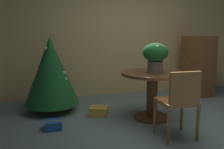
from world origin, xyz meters
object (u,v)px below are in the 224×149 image
(round_dining_table, at_px, (152,87))
(flower_vase, at_px, (155,55))
(holiday_tree, at_px, (51,71))
(wooden_chair_near, at_px, (179,100))
(gift_box_gold, at_px, (99,111))
(wooden_cabinet, at_px, (198,66))
(gift_box_blue, at_px, (53,125))

(round_dining_table, height_order, flower_vase, flower_vase)
(holiday_tree, bearing_deg, wooden_chair_near, -47.30)
(gift_box_gold, xyz_separation_m, wooden_cabinet, (2.42, 0.75, 0.58))
(round_dining_table, bearing_deg, gift_box_blue, -179.17)
(wooden_chair_near, bearing_deg, round_dining_table, 90.00)
(wooden_chair_near, distance_m, wooden_cabinet, 2.57)
(flower_vase, bearing_deg, holiday_tree, 149.74)
(round_dining_table, xyz_separation_m, gift_box_gold, (-0.80, 0.39, -0.45))
(gift_box_gold, bearing_deg, wooden_chair_near, -57.11)
(wooden_chair_near, height_order, holiday_tree, holiday_tree)
(round_dining_table, height_order, holiday_tree, holiday_tree)
(wooden_chair_near, xyz_separation_m, gift_box_gold, (-0.80, 1.24, -0.47))
(wooden_chair_near, bearing_deg, holiday_tree, 132.70)
(holiday_tree, xyz_separation_m, wooden_cabinet, (3.17, 0.31, -0.08))
(wooden_chair_near, distance_m, holiday_tree, 2.30)
(gift_box_blue, bearing_deg, holiday_tree, 87.50)
(gift_box_blue, relative_size, gift_box_gold, 0.68)
(flower_vase, relative_size, holiday_tree, 0.35)
(flower_vase, xyz_separation_m, gift_box_blue, (-1.60, 0.05, -1.00))
(holiday_tree, bearing_deg, wooden_cabinet, 5.52)
(wooden_chair_near, distance_m, gift_box_blue, 1.85)
(flower_vase, height_order, wooden_chair_near, flower_vase)
(flower_vase, relative_size, wooden_cabinet, 0.36)
(holiday_tree, distance_m, gift_box_blue, 1.09)
(flower_vase, height_order, wooden_cabinet, wooden_cabinet)
(flower_vase, height_order, gift_box_gold, flower_vase)
(holiday_tree, xyz_separation_m, gift_box_blue, (-0.04, -0.86, -0.67))
(gift_box_blue, distance_m, gift_box_gold, 0.89)
(flower_vase, distance_m, wooden_cabinet, 2.06)
(wooden_chair_near, relative_size, holiday_tree, 0.70)
(gift_box_blue, xyz_separation_m, gift_box_gold, (0.79, 0.42, 0.01))
(round_dining_table, xyz_separation_m, holiday_tree, (-1.55, 0.84, 0.21))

